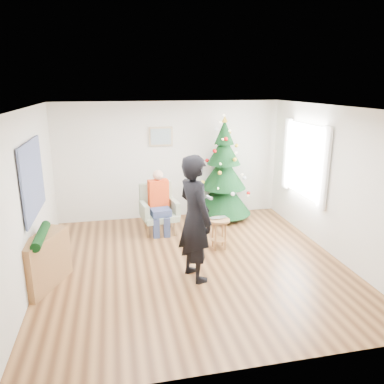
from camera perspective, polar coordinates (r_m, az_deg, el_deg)
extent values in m
plane|color=brown|center=(6.48, 0.24, -10.90)|extent=(5.00, 5.00, 0.00)
plane|color=white|center=(5.78, 0.27, 12.72)|extent=(5.00, 5.00, 0.00)
plane|color=silver|center=(8.40, -3.37, 4.79)|extent=(5.00, 0.00, 5.00)
plane|color=silver|center=(3.75, 8.48, -10.02)|extent=(5.00, 0.00, 5.00)
plane|color=silver|center=(6.01, -23.73, -1.14)|extent=(0.00, 5.00, 5.00)
plane|color=silver|center=(6.95, 20.83, 1.38)|extent=(0.00, 5.00, 5.00)
cube|color=white|center=(7.73, 16.86, 4.66)|extent=(0.04, 1.30, 1.40)
cube|color=white|center=(7.09, 19.51, 3.43)|extent=(0.05, 0.25, 1.50)
cube|color=white|center=(8.37, 14.25, 5.69)|extent=(0.05, 0.25, 1.50)
cylinder|color=#3F2816|center=(8.61, 4.68, -2.91)|extent=(0.10, 0.10, 0.29)
cone|color=black|center=(8.49, 4.74, -0.41)|extent=(1.27, 1.27, 0.83)
cone|color=black|center=(8.35, 4.82, 3.13)|extent=(1.02, 1.02, 0.73)
cone|color=black|center=(8.26, 4.90, 6.43)|extent=(0.74, 0.74, 0.64)
cone|color=black|center=(8.20, 4.97, 9.12)|extent=(0.43, 0.43, 0.54)
cone|color=gold|center=(8.18, 5.01, 11.03)|extent=(0.14, 0.14, 0.14)
cylinder|color=brown|center=(6.86, 4.19, -4.33)|extent=(0.38, 0.38, 0.04)
cylinder|color=brown|center=(7.00, 4.13, -7.25)|extent=(0.29, 0.29, 0.02)
imported|color=silver|center=(6.85, 4.20, -4.07)|extent=(0.34, 0.25, 0.02)
cube|color=gray|center=(7.69, -4.95, -3.72)|extent=(0.76, 0.72, 0.12)
cube|color=gray|center=(7.85, -5.58, -0.71)|extent=(0.68, 0.21, 0.60)
cube|color=gray|center=(7.56, -7.29, -2.85)|extent=(0.17, 0.54, 0.30)
cube|color=gray|center=(7.72, -2.72, -2.33)|extent=(0.17, 0.54, 0.30)
cube|color=navy|center=(7.57, -4.90, -2.99)|extent=(0.44, 0.46, 0.14)
cube|color=red|center=(7.67, -5.16, -0.15)|extent=(0.43, 0.27, 0.55)
sphere|color=tan|center=(7.56, -5.21, 2.57)|extent=(0.21, 0.21, 0.21)
imported|color=black|center=(5.68, 0.45, -4.06)|extent=(0.68, 0.83, 1.97)
cube|color=white|center=(5.60, 2.62, -0.85)|extent=(0.08, 0.13, 0.04)
cube|color=brown|center=(6.07, -21.61, -9.85)|extent=(0.69, 1.03, 0.80)
cylinder|color=black|center=(5.91, -22.03, -6.17)|extent=(0.14, 0.90, 0.14)
cube|color=black|center=(6.23, -23.11, 1.88)|extent=(0.03, 1.50, 1.15)
cube|color=tan|center=(8.25, -4.79, 8.43)|extent=(0.52, 0.03, 0.42)
cube|color=gray|center=(8.22, -4.76, 8.41)|extent=(0.44, 0.02, 0.34)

